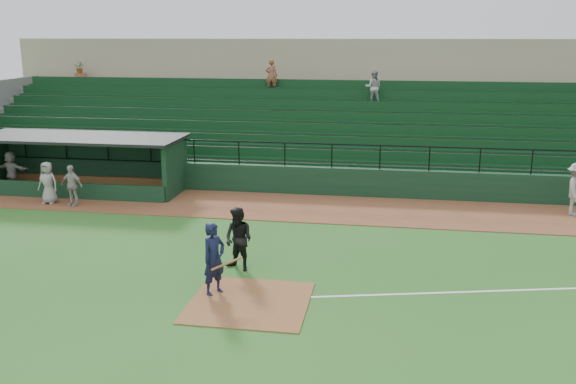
# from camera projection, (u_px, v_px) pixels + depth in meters

# --- Properties ---
(ground) EXTENTS (90.00, 90.00, 0.00)m
(ground) POSITION_uv_depth(u_px,v_px,m) (258.00, 287.00, 16.68)
(ground) COLOR #275D1E
(ground) RESTS_ON ground
(warning_track) EXTENTS (40.00, 4.00, 0.03)m
(warning_track) POSITION_uv_depth(u_px,v_px,m) (300.00, 207.00, 24.32)
(warning_track) COLOR brown
(warning_track) RESTS_ON ground
(home_plate_dirt) EXTENTS (3.00, 3.00, 0.03)m
(home_plate_dirt) POSITION_uv_depth(u_px,v_px,m) (250.00, 302.00, 15.72)
(home_plate_dirt) COLOR brown
(home_plate_dirt) RESTS_ON ground
(foul_line) EXTENTS (17.49, 4.44, 0.01)m
(foul_line) POSITION_uv_depth(u_px,v_px,m) (559.00, 289.00, 16.56)
(foul_line) COLOR white
(foul_line) RESTS_ON ground
(stadium_structure) EXTENTS (38.00, 13.08, 6.40)m
(stadium_structure) POSITION_uv_depth(u_px,v_px,m) (324.00, 121.00, 31.84)
(stadium_structure) COLOR black
(stadium_structure) RESTS_ON ground
(dugout) EXTENTS (8.90, 3.20, 2.42)m
(dugout) POSITION_uv_depth(u_px,v_px,m) (86.00, 159.00, 27.04)
(dugout) COLOR black
(dugout) RESTS_ON ground
(batter_at_plate) EXTENTS (1.18, 0.85, 1.95)m
(batter_at_plate) POSITION_uv_depth(u_px,v_px,m) (214.00, 259.00, 16.02)
(batter_at_plate) COLOR black
(batter_at_plate) RESTS_ON ground
(umpire) EXTENTS (1.11, 1.01, 1.85)m
(umpire) POSITION_uv_depth(u_px,v_px,m) (239.00, 239.00, 17.72)
(umpire) COLOR black
(umpire) RESTS_ON ground
(runner) EXTENTS (1.08, 1.45, 2.00)m
(runner) POSITION_uv_depth(u_px,v_px,m) (576.00, 189.00, 23.06)
(runner) COLOR gray
(runner) RESTS_ON warning_track
(dugout_player_a) EXTENTS (1.02, 0.56, 1.64)m
(dugout_player_a) POSITION_uv_depth(u_px,v_px,m) (72.00, 185.00, 24.37)
(dugout_player_a) COLOR #ADA8A2
(dugout_player_a) RESTS_ON warning_track
(dugout_player_b) EXTENTS (0.86, 0.59, 1.70)m
(dugout_player_b) POSITION_uv_depth(u_px,v_px,m) (48.00, 183.00, 24.67)
(dugout_player_b) COLOR gray
(dugout_player_b) RESTS_ON warning_track
(dugout_player_c) EXTENTS (1.62, 0.73, 1.69)m
(dugout_player_c) POSITION_uv_depth(u_px,v_px,m) (12.00, 170.00, 26.99)
(dugout_player_c) COLOR #A19D97
(dugout_player_c) RESTS_ON warning_track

